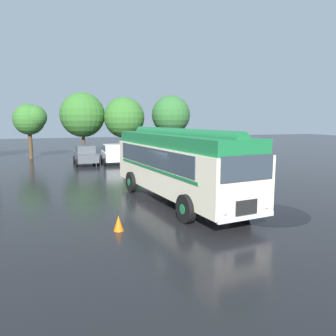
{
  "coord_description": "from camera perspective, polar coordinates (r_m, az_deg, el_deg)",
  "views": [
    {
      "loc": [
        -5.1,
        -14.0,
        3.88
      ],
      "look_at": [
        0.1,
        1.95,
        1.4
      ],
      "focal_mm": 35.0,
      "sensor_mm": 36.0,
      "label": 1
    }
  ],
  "objects": [
    {
      "name": "tree_left_of_centre",
      "position": [
        35.2,
        -22.8,
        7.87
      ],
      "size": [
        3.23,
        3.03,
        5.43
      ],
      "color": "#4C3823",
      "rests_on": "ground"
    },
    {
      "name": "tree_centre",
      "position": [
        36.49,
        -14.52,
        8.99
      ],
      "size": [
        4.72,
        4.72,
        6.75
      ],
      "color": "#4C3823",
      "rests_on": "ground"
    },
    {
      "name": "car_mid_right",
      "position": [
        29.69,
        -3.95,
        2.53
      ],
      "size": [
        1.99,
        4.21,
        1.66
      ],
      "color": "#B7BABF",
      "rests_on": "ground"
    },
    {
      "name": "puddle_patch",
      "position": [
        14.37,
        16.5,
        -7.59
      ],
      "size": [
        3.57,
        3.57,
        0.01
      ],
      "primitive_type": "cylinder",
      "color": "black",
      "rests_on": "ground"
    },
    {
      "name": "vintage_bus",
      "position": [
        15.47,
        1.74,
        1.03
      ],
      "size": [
        3.89,
        10.34,
        3.49
      ],
      "color": "beige",
      "rests_on": "ground"
    },
    {
      "name": "ground_plane",
      "position": [
        15.4,
        1.91,
        -6.19
      ],
      "size": [
        120.0,
        120.0,
        0.0
      ],
      "primitive_type": "plane",
      "color": "black"
    },
    {
      "name": "tree_right_of_centre",
      "position": [
        35.93,
        -7.56,
        8.68
      ],
      "size": [
        4.35,
        4.35,
        6.29
      ],
      "color": "#4C3823",
      "rests_on": "ground"
    },
    {
      "name": "car_near_left",
      "position": [
        29.59,
        -14.14,
        2.27
      ],
      "size": [
        2.09,
        4.26,
        1.66
      ],
      "color": "#4C5156",
      "rests_on": "ground"
    },
    {
      "name": "traffic_cone",
      "position": [
        11.8,
        -8.6,
        -9.47
      ],
      "size": [
        0.36,
        0.36,
        0.55
      ],
      "primitive_type": "cone",
      "color": "orange",
      "rests_on": "ground"
    },
    {
      "name": "tree_far_right",
      "position": [
        37.22,
        0.66,
        9.18
      ],
      "size": [
        4.32,
        4.32,
        6.57
      ],
      "color": "#4C3823",
      "rests_on": "ground"
    },
    {
      "name": "car_mid_left",
      "position": [
        29.9,
        -9.57,
        2.47
      ],
      "size": [
        2.02,
        4.23,
        1.66
      ],
      "color": "silver",
      "rests_on": "ground"
    },
    {
      "name": "box_van",
      "position": [
        30.57,
        1.41,
        3.69
      ],
      "size": [
        2.63,
        5.88,
        2.5
      ],
      "color": "#B2B7BC",
      "rests_on": "ground"
    }
  ]
}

